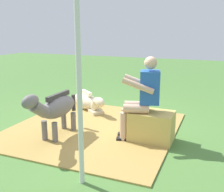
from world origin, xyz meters
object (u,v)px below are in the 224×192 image
pony_lying (87,101)px  tent_pole_left (79,86)px  person_seated (142,95)px  hay_bale (151,126)px  pony_standing (56,108)px

pony_lying → tent_pole_left: 3.14m
person_seated → pony_lying: size_ratio=1.12×
tent_pole_left → hay_bale: bearing=-106.8°
pony_standing → pony_lying: pony_standing is taller
person_seated → pony_standing: person_seated is taller
hay_bale → tent_pole_left: bearing=73.2°
hay_bale → pony_standing: pony_standing is taller
hay_bale → tent_pole_left: 1.84m
hay_bale → pony_lying: 2.12m
person_seated → tent_pole_left: (0.30, 1.49, 0.42)m
person_seated → pony_lying: person_seated is taller
person_seated → pony_standing: size_ratio=1.02×
hay_bale → person_seated: 0.54m
tent_pole_left → person_seated: bearing=-101.2°
pony_lying → tent_pole_left: size_ratio=0.52×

